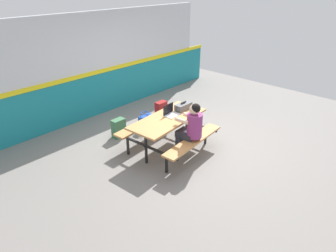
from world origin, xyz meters
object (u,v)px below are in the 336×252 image
picnic_table_main (168,125)px  laptop_silver (171,113)px  backpack_dark (118,128)px  tote_bag_bright (145,122)px  student_nearer (191,126)px  toolbox_grey (183,106)px  satchel_spare (161,110)px

picnic_table_main → laptop_silver: bearing=19.4°
backpack_dark → picnic_table_main: bearing=-72.9°
picnic_table_main → laptop_silver: 0.26m
tote_bag_bright → student_nearer: bearing=-98.9°
student_nearer → toolbox_grey: 0.77m
tote_bag_bright → backpack_dark: bearing=165.8°
student_nearer → tote_bag_bright: size_ratio=2.81×
student_nearer → tote_bag_bright: bearing=81.1°
laptop_silver → toolbox_grey: 0.40m
picnic_table_main → backpack_dark: (-0.37, 1.20, -0.36)m
student_nearer → toolbox_grey: student_nearer is taller
backpack_dark → satchel_spare: size_ratio=1.00×
picnic_table_main → toolbox_grey: (0.53, 0.04, 0.24)m
toolbox_grey → tote_bag_bright: (-0.22, 0.99, -0.62)m
laptop_silver → toolbox_grey: size_ratio=0.84×
student_nearer → laptop_silver: size_ratio=3.59×
backpack_dark → tote_bag_bright: size_ratio=1.02×
picnic_table_main → satchel_spare: bearing=49.5°
student_nearer → tote_bag_bright: student_nearer is taller
student_nearer → satchel_spare: size_ratio=2.74×
satchel_spare → picnic_table_main: bearing=-130.5°
student_nearer → tote_bag_bright: 1.68m
picnic_table_main → toolbox_grey: bearing=4.6°
student_nearer → backpack_dark: 1.88m
student_nearer → satchel_spare: 2.08m
picnic_table_main → student_nearer: bearing=-83.4°
picnic_table_main → toolbox_grey: 0.59m
satchel_spare → laptop_silver: bearing=-127.6°
laptop_silver → backpack_dark: laptop_silver is taller
student_nearer → satchel_spare: bearing=61.2°
picnic_table_main → tote_bag_bright: size_ratio=4.16×
picnic_table_main → satchel_spare: (1.04, 1.22, -0.36)m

